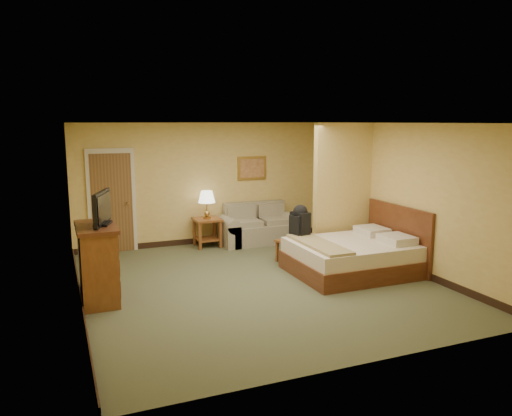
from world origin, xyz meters
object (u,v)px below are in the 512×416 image
loveseat (259,230)px  coffee_table (298,246)px  dresser (98,263)px  bed (356,255)px

loveseat → coffee_table: size_ratio=2.08×
coffee_table → dresser: size_ratio=0.72×
coffee_table → bed: (0.63, -0.97, 0.01)m
loveseat → bed: 2.77m
loveseat → coffee_table: bearing=-86.6°
bed → dresser: bearing=176.9°
loveseat → bed: size_ratio=0.83×
loveseat → bed: bed is taller
loveseat → bed: (0.73, -2.67, 0.03)m
loveseat → bed: bearing=-74.7°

